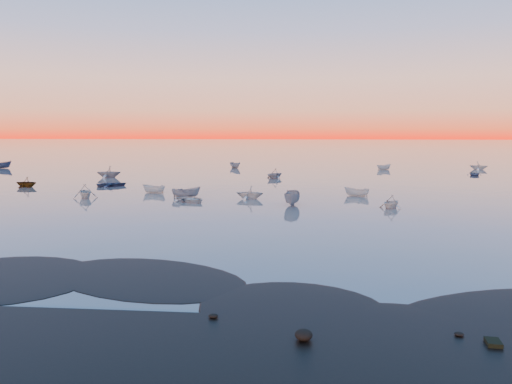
# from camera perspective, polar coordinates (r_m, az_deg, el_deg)

# --- Properties ---
(ground) EXTENTS (600.00, 600.00, 0.00)m
(ground) POSITION_cam_1_polar(r_m,az_deg,el_deg) (123.92, 3.90, 3.41)
(ground) COLOR slate
(ground) RESTS_ON ground
(mud_lobes) EXTENTS (140.00, 6.00, 0.07)m
(mud_lobes) POSITION_cam_1_polar(r_m,az_deg,el_deg) (24.16, -1.74, -12.17)
(mud_lobes) COLOR black
(mud_lobes) RESTS_ON ground
(moored_fleet) EXTENTS (124.00, 58.00, 1.20)m
(moored_fleet) POSITION_cam_1_polar(r_m,az_deg,el_deg) (77.10, 3.10, 1.16)
(moored_fleet) COLOR silver
(moored_fleet) RESTS_ON ground
(boat_near_left) EXTENTS (3.59, 4.05, 0.96)m
(boat_near_left) POSITION_cam_1_polar(r_m,az_deg,el_deg) (56.19, -7.47, -1.11)
(boat_near_left) COLOR silver
(boat_near_left) RESTS_ON ground
(boat_near_center) EXTENTS (2.73, 3.78, 1.21)m
(boat_near_center) POSITION_cam_1_polar(r_m,az_deg,el_deg) (60.02, -7.97, -0.60)
(boat_near_center) COLOR slate
(boat_near_center) RESTS_ON ground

